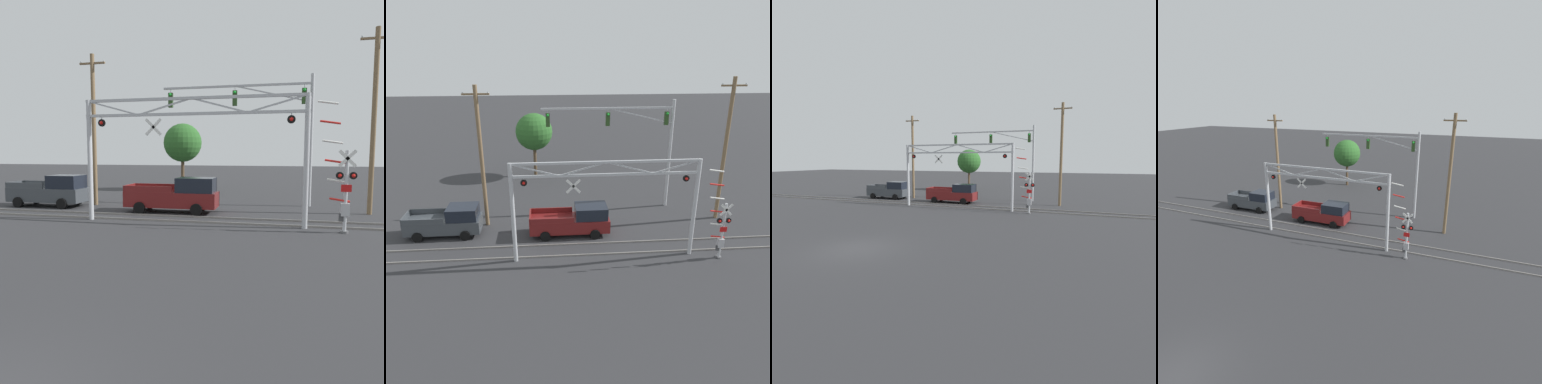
{
  "view_description": "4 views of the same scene",
  "coord_description": "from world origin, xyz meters",
  "views": [
    {
      "loc": [
        4.16,
        -3.57,
        3.56
      ],
      "look_at": [
        -0.02,
        14.79,
        1.58
      ],
      "focal_mm": 35.0,
      "sensor_mm": 36.0,
      "label": 1
    },
    {
      "loc": [
        -3.32,
        -5.7,
        12.31
      ],
      "look_at": [
        -1.48,
        16.53,
        3.65
      ],
      "focal_mm": 35.0,
      "sensor_mm": 36.0,
      "label": 2
    },
    {
      "loc": [
        10.92,
        -12.63,
        4.79
      ],
      "look_at": [
        1.16,
        13.4,
        1.76
      ],
      "focal_mm": 28.0,
      "sensor_mm": 36.0,
      "label": 3
    },
    {
      "loc": [
        10.65,
        -6.36,
        11.48
      ],
      "look_at": [
        2.06,
        15.31,
        4.27
      ],
      "focal_mm": 28.0,
      "sensor_mm": 36.0,
      "label": 4
    }
  ],
  "objects": [
    {
      "name": "background_tree_beyond_span",
      "position": [
        -4.65,
        31.1,
        4.49
      ],
      "size": [
        3.63,
        3.63,
        6.32
      ],
      "color": "brown",
      "rests_on": "ground_plane"
    },
    {
      "name": "traffic_signal_span",
      "position": [
        3.89,
        22.29,
        5.94
      ],
      "size": [
        10.17,
        0.39,
        8.65
      ],
      "color": "#B7BABF",
      "rests_on": "ground_plane"
    },
    {
      "name": "pickup_truck_lead",
      "position": [
        -1.63,
        17.89,
        1.0
      ],
      "size": [
        5.5,
        2.15,
        2.1
      ],
      "color": "maroon",
      "rests_on": "ground_plane"
    },
    {
      "name": "crossing_signal_mast",
      "position": [
        7.03,
        13.86,
        1.95
      ],
      "size": [
        1.75,
        0.35,
        5.84
      ],
      "color": "#B7BABF",
      "rests_on": "ground_plane"
    },
    {
      "name": "utility_pole_right",
      "position": [
        9.43,
        19.6,
        5.39
      ],
      "size": [
        1.8,
        0.28,
        10.48
      ],
      "color": "brown",
      "rests_on": "ground_plane"
    },
    {
      "name": "utility_pole_left",
      "position": [
        -7.93,
        19.79,
        5.17
      ],
      "size": [
        1.8,
        0.28,
        10.05
      ],
      "color": "brown",
      "rests_on": "ground_plane"
    },
    {
      "name": "rail_track_near",
      "position": [
        0.0,
        14.8,
        0.05
      ],
      "size": [
        80.0,
        0.08,
        0.1
      ],
      "primitive_type": "cube",
      "color": "gray",
      "rests_on": "ground_plane"
    },
    {
      "name": "rail_track_far",
      "position": [
        0.0,
        16.23,
        0.05
      ],
      "size": [
        80.0,
        0.08,
        0.1
      ],
      "primitive_type": "cube",
      "color": "gray",
      "rests_on": "ground_plane"
    },
    {
      "name": "crossing_gantry",
      "position": [
        -0.01,
        14.51,
        4.22
      ],
      "size": [
        11.21,
        0.28,
        6.28
      ],
      "color": "#B7BABF",
      "rests_on": "ground_plane"
    },
    {
      "name": "pickup_truck_following",
      "position": [
        -10.38,
        18.44,
        1.0
      ],
      "size": [
        5.11,
        2.15,
        2.1
      ],
      "color": "#3D4247",
      "rests_on": "ground_plane"
    }
  ]
}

